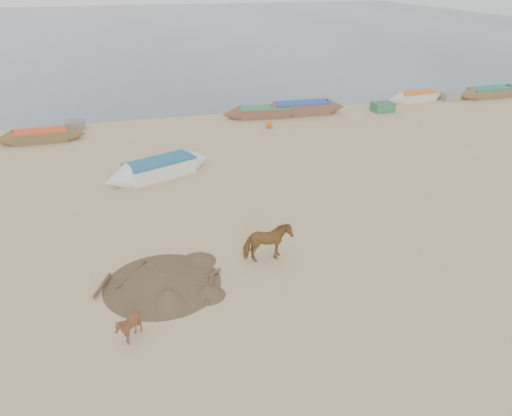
{
  "coord_description": "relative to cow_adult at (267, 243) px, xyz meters",
  "views": [
    {
      "loc": [
        -4.8,
        -13.27,
        9.68
      ],
      "look_at": [
        0.0,
        4.0,
        1.0
      ],
      "focal_mm": 35.0,
      "sensor_mm": 36.0,
      "label": 1
    }
  ],
  "objects": [
    {
      "name": "cow_adult",
      "position": [
        0.0,
        0.0,
        0.0
      ],
      "size": [
        1.77,
        0.87,
        1.47
      ],
      "primitive_type": "imported",
      "rotation": [
        0.0,
        0.0,
        1.62
      ],
      "color": "brown",
      "rests_on": "ground"
    },
    {
      "name": "sea",
      "position": [
        0.23,
        80.35,
        -0.73
      ],
      "size": [
        160.0,
        160.0,
        0.0
      ],
      "primitive_type": "plane",
      "color": "slate",
      "rests_on": "ground"
    },
    {
      "name": "calf_front",
      "position": [
        -5.04,
        -3.11,
        -0.24
      ],
      "size": [
        1.03,
        0.95,
        0.98
      ],
      "primitive_type": "imported",
      "rotation": [
        0.0,
        0.0,
        -1.37
      ],
      "color": "brown",
      "rests_on": "ground"
    },
    {
      "name": "ground",
      "position": [
        0.23,
        -1.65,
        -0.73
      ],
      "size": [
        140.0,
        140.0,
        0.0
      ],
      "primitive_type": "plane",
      "color": "tan",
      "rests_on": "ground"
    },
    {
      "name": "debris_pile",
      "position": [
        -3.86,
        -0.54,
        -0.49
      ],
      "size": [
        4.92,
        4.92,
        0.48
      ],
      "primitive_type": "cone",
      "rotation": [
        0.0,
        0.0,
        -0.28
      ],
      "color": "brown",
      "rests_on": "ground"
    },
    {
      "name": "near_canoe",
      "position": [
        -2.93,
        9.29,
        -0.3
      ],
      "size": [
        6.02,
        3.67,
        0.88
      ],
      "primitive_type": null,
      "rotation": [
        0.0,
        0.0,
        0.41
      ],
      "color": "silver",
      "rests_on": "ground"
    },
    {
      "name": "beach_clutter",
      "position": [
        3.74,
        18.4,
        -0.43
      ],
      "size": [
        43.9,
        4.49,
        0.64
      ],
      "color": "#2F6845",
      "rests_on": "ground"
    },
    {
      "name": "waterline_canoes",
      "position": [
        0.1,
        18.45,
        -0.3
      ],
      "size": [
        57.29,
        4.55,
        0.96
      ],
      "color": "brown",
      "rests_on": "ground"
    }
  ]
}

